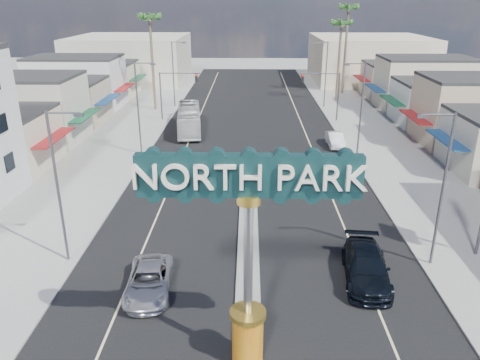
{
  "coord_description": "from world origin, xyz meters",
  "views": [
    {
      "loc": [
        -0.01,
        -13.77,
        14.49
      ],
      "look_at": [
        -0.51,
        11.84,
        4.49
      ],
      "focal_mm": 35.0,
      "sensor_mm": 36.0,
      "label": 1
    }
  ],
  "objects_px": {
    "streetlight_r_far": "(325,71)",
    "suv_right": "(366,267)",
    "streetlight_l_far": "(174,71)",
    "streetlight_l_near": "(60,181)",
    "city_bus": "(189,119)",
    "traffic_signal_right": "(324,87)",
    "palm_right_far": "(348,13)",
    "car_parked_right": "(335,140)",
    "streetlight_r_mid": "(360,105)",
    "palm_right_mid": "(341,27)",
    "gateway_sign": "(248,239)",
    "traffic_signal_left": "(175,87)",
    "suv_left": "(149,281)",
    "streetlight_l_mid": "(139,104)",
    "palm_left_far": "(150,23)",
    "streetlight_r_near": "(441,184)"
  },
  "relations": [
    {
      "from": "streetlight_l_mid",
      "to": "palm_left_far",
      "type": "relative_size",
      "value": 0.69
    },
    {
      "from": "streetlight_l_mid",
      "to": "streetlight_l_far",
      "type": "height_order",
      "value": "same"
    },
    {
      "from": "streetlight_l_far",
      "to": "suv_left",
      "type": "xyz_separation_m",
      "value": [
        5.24,
        -45.01,
        -4.38
      ]
    },
    {
      "from": "streetlight_l_far",
      "to": "suv_left",
      "type": "bearing_deg",
      "value": -83.35
    },
    {
      "from": "traffic_signal_right",
      "to": "streetlight_r_far",
      "type": "relative_size",
      "value": 0.67
    },
    {
      "from": "streetlight_r_near",
      "to": "suv_left",
      "type": "distance_m",
      "value": 16.5
    },
    {
      "from": "palm_right_far",
      "to": "car_parked_right",
      "type": "height_order",
      "value": "palm_right_far"
    },
    {
      "from": "streetlight_l_near",
      "to": "city_bus",
      "type": "bearing_deg",
      "value": 83.08
    },
    {
      "from": "suv_right",
      "to": "traffic_signal_right",
      "type": "bearing_deg",
      "value": 91.7
    },
    {
      "from": "streetlight_r_far",
      "to": "palm_right_mid",
      "type": "relative_size",
      "value": 0.74
    },
    {
      "from": "gateway_sign",
      "to": "palm_right_far",
      "type": "bearing_deg",
      "value": 75.97
    },
    {
      "from": "streetlight_l_mid",
      "to": "suv_right",
      "type": "distance_m",
      "value": 27.77
    },
    {
      "from": "streetlight_l_near",
      "to": "city_bus",
      "type": "xyz_separation_m",
      "value": [
        3.51,
        28.87,
        -3.6
      ]
    },
    {
      "from": "traffic_signal_right",
      "to": "suv_left",
      "type": "relative_size",
      "value": 1.21
    },
    {
      "from": "suv_left",
      "to": "city_bus",
      "type": "xyz_separation_m",
      "value": [
        -1.74,
        31.88,
        0.78
      ]
    },
    {
      "from": "streetlight_r_mid",
      "to": "palm_left_far",
      "type": "height_order",
      "value": "palm_left_far"
    },
    {
      "from": "palm_left_far",
      "to": "palm_right_far",
      "type": "bearing_deg",
      "value": 23.2
    },
    {
      "from": "streetlight_l_far",
      "to": "streetlight_r_mid",
      "type": "distance_m",
      "value": 30.32
    },
    {
      "from": "palm_left_far",
      "to": "suv_left",
      "type": "relative_size",
      "value": 2.65
    },
    {
      "from": "streetlight_r_far",
      "to": "city_bus",
      "type": "distance_m",
      "value": 22.06
    },
    {
      "from": "streetlight_r_far",
      "to": "palm_right_mid",
      "type": "xyz_separation_m",
      "value": [
        2.57,
        4.0,
        5.54
      ]
    },
    {
      "from": "streetlight_r_near",
      "to": "streetlight_r_far",
      "type": "relative_size",
      "value": 1.0
    },
    {
      "from": "traffic_signal_right",
      "to": "streetlight_r_far",
      "type": "height_order",
      "value": "streetlight_r_far"
    },
    {
      "from": "streetlight_l_near",
      "to": "traffic_signal_right",
      "type": "bearing_deg",
      "value": 60.01
    },
    {
      "from": "gateway_sign",
      "to": "palm_right_mid",
      "type": "xyz_separation_m",
      "value": [
        13.0,
        54.02,
        4.67
      ]
    },
    {
      "from": "palm_right_far",
      "to": "car_parked_right",
      "type": "distance_m",
      "value": 31.51
    },
    {
      "from": "gateway_sign",
      "to": "palm_right_far",
      "type": "height_order",
      "value": "palm_right_far"
    },
    {
      "from": "streetlight_l_far",
      "to": "streetlight_r_near",
      "type": "distance_m",
      "value": 46.9
    },
    {
      "from": "streetlight_l_far",
      "to": "suv_right",
      "type": "distance_m",
      "value": 46.98
    },
    {
      "from": "streetlight_l_far",
      "to": "suv_right",
      "type": "bearing_deg",
      "value": -68.86
    },
    {
      "from": "streetlight_l_far",
      "to": "city_bus",
      "type": "relative_size",
      "value": 0.86
    },
    {
      "from": "suv_right",
      "to": "car_parked_right",
      "type": "height_order",
      "value": "suv_right"
    },
    {
      "from": "traffic_signal_left",
      "to": "city_bus",
      "type": "xyz_separation_m",
      "value": [
        2.26,
        -5.12,
        -2.81
      ]
    },
    {
      "from": "gateway_sign",
      "to": "palm_right_far",
      "type": "distance_m",
      "value": 62.2
    },
    {
      "from": "traffic_signal_left",
      "to": "car_parked_right",
      "type": "bearing_deg",
      "value": -30.34
    },
    {
      "from": "suv_right",
      "to": "palm_right_mid",
      "type": "bearing_deg",
      "value": 88.27
    },
    {
      "from": "gateway_sign",
      "to": "streetlight_r_near",
      "type": "distance_m",
      "value": 13.19
    },
    {
      "from": "palm_right_far",
      "to": "suv_right",
      "type": "bearing_deg",
      "value": -99.07
    },
    {
      "from": "palm_right_mid",
      "to": "car_parked_right",
      "type": "bearing_deg",
      "value": -100.02
    },
    {
      "from": "streetlight_r_mid",
      "to": "palm_right_far",
      "type": "xyz_separation_m",
      "value": [
        4.57,
        32.0,
        7.32
      ]
    },
    {
      "from": "traffic_signal_right",
      "to": "streetlight_r_mid",
      "type": "xyz_separation_m",
      "value": [
        1.25,
        -13.99,
        0.79
      ]
    },
    {
      "from": "palm_right_mid",
      "to": "streetlight_r_mid",
      "type": "bearing_deg",
      "value": -95.64
    },
    {
      "from": "streetlight_r_far",
      "to": "suv_right",
      "type": "distance_m",
      "value": 44.03
    },
    {
      "from": "palm_right_far",
      "to": "city_bus",
      "type": "relative_size",
      "value": 1.34
    },
    {
      "from": "gateway_sign",
      "to": "traffic_signal_left",
      "type": "bearing_deg",
      "value": 102.33
    },
    {
      "from": "streetlight_l_near",
      "to": "palm_right_far",
      "type": "height_order",
      "value": "palm_right_far"
    },
    {
      "from": "streetlight_r_far",
      "to": "palm_right_mid",
      "type": "height_order",
      "value": "palm_right_mid"
    },
    {
      "from": "palm_right_far",
      "to": "streetlight_r_near",
      "type": "bearing_deg",
      "value": -95.02
    },
    {
      "from": "gateway_sign",
      "to": "streetlight_r_near",
      "type": "height_order",
      "value": "gateway_sign"
    },
    {
      "from": "palm_left_far",
      "to": "suv_left",
      "type": "height_order",
      "value": "palm_left_far"
    }
  ]
}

